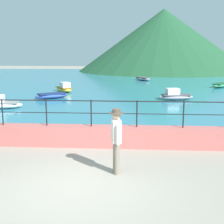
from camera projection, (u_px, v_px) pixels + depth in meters
The scene contains 13 objects.
ground_plane at pixel (74, 186), 7.34m from camera, with size 120.00×120.00×0.00m, color gray.
promenade_wall at pixel (92, 136), 10.40m from camera, with size 20.00×0.56×0.70m, color #BC605B.
railing at pixel (91, 108), 10.21m from camera, with size 18.44×0.04×0.90m.
lake_water at pixel (119, 81), 32.61m from camera, with size 64.00×44.32×0.06m, color teal.
hill_main at pixel (163, 40), 49.13m from camera, with size 27.47×27.47×9.84m, color #1E4C2D.
hill_secondary at pixel (145, 52), 50.87m from camera, with size 17.80×17.80×6.19m, color #33663D.
person_walking at pixel (116, 138), 7.96m from camera, with size 0.38×0.56×1.75m.
boat_0 at pixel (0, 104), 16.96m from camera, with size 2.42×1.28×0.76m.
boat_1 at pixel (175, 96), 19.99m from camera, with size 2.43×1.35×0.76m.
boat_2 at pixel (143, 79), 33.31m from camera, with size 2.06×2.40×0.36m.
boat_4 at pixel (52, 95), 20.61m from camera, with size 2.39×2.07×0.36m.
boat_5 at pixel (220, 85), 26.97m from camera, with size 2.17×2.34×0.36m.
boat_7 at pixel (64, 88), 24.06m from camera, with size 2.01×2.42×0.76m.
Camera 1 is at (1.36, -6.77, 3.20)m, focal length 48.90 mm.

